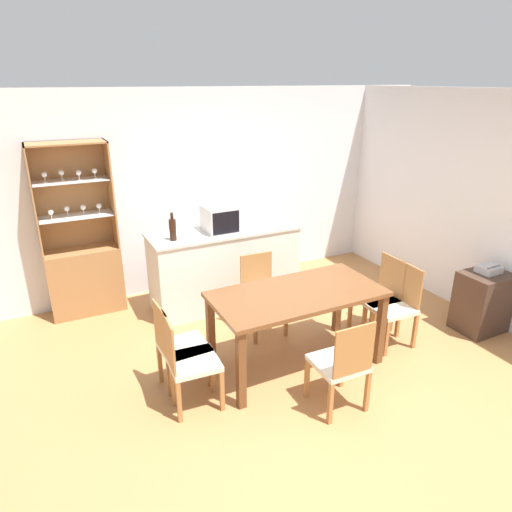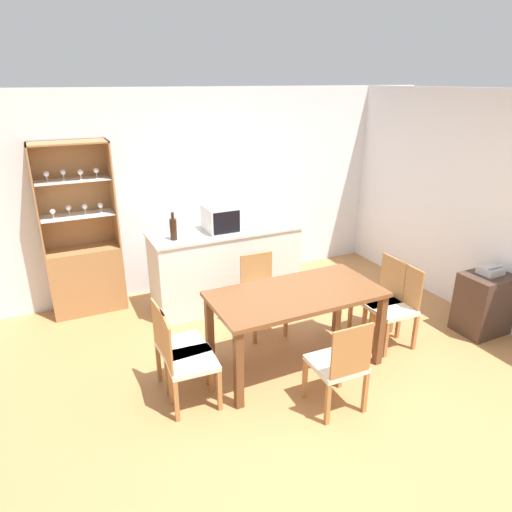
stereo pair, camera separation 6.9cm
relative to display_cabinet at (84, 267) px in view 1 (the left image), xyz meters
name	(u,v)px [view 1 (the left image)]	position (x,y,z in m)	size (l,w,h in m)	color
ground_plane	(305,385)	(1.56, -2.43, -0.57)	(18.00, 18.00, 0.00)	#B27A47
wall_back	(200,191)	(1.56, 0.20, 0.70)	(6.80, 0.06, 2.55)	silver
wall_right	(492,210)	(4.14, -2.13, 0.70)	(0.06, 4.60, 2.55)	silver
kitchen_counter	(225,267)	(1.57, -0.53, -0.09)	(1.81, 0.64, 0.96)	silver
display_cabinet	(84,267)	(0.00, 0.00, 0.00)	(0.83, 0.37, 2.01)	#A37042
dining_table	(297,302)	(1.66, -2.08, 0.11)	(1.61, 0.81, 0.78)	brown
dining_chair_head_far	(262,295)	(1.67, -1.35, -0.14)	(0.42, 0.42, 0.86)	beige
dining_chair_side_right_far	(379,296)	(2.79, -1.96, -0.14)	(0.42, 0.42, 0.86)	beige
dining_chair_side_left_far	(180,347)	(0.54, -1.96, -0.14)	(0.42, 0.42, 0.86)	beige
dining_chair_side_right_near	(395,306)	(2.79, -2.20, -0.14)	(0.42, 0.42, 0.86)	beige
dining_chair_side_left_near	(188,361)	(0.54, -2.20, -0.14)	(0.43, 0.43, 0.86)	beige
dining_chair_head_near	(341,364)	(1.66, -2.80, -0.14)	(0.42, 0.42, 0.86)	beige
microwave	(225,218)	(1.59, -0.55, 0.53)	(0.51, 0.38, 0.30)	silver
wine_bottle	(173,229)	(0.93, -0.63, 0.51)	(0.08, 0.08, 0.32)	black
side_cabinet	(482,302)	(3.85, -2.43, -0.23)	(0.52, 0.41, 0.68)	#422D23
telephone	(489,269)	(3.88, -2.41, 0.15)	(0.23, 0.20, 0.11)	#B7B7BC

